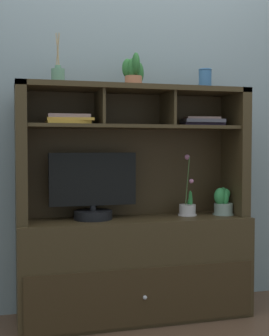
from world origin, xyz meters
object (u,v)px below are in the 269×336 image
object	(u,v)px
potted_orchid	(188,207)
magazine_stack_centre	(202,122)
tv_monitor	(93,191)
magazine_stack_left	(69,120)
diffuser_bottle	(58,76)
potted_succulent	(133,72)
media_console	(134,245)
ceramic_vase	(205,79)
potted_fern	(223,202)

from	to	relation	value
potted_orchid	magazine_stack_centre	distance (m)	0.54
tv_monitor	magazine_stack_left	size ratio (longest dim) A/B	1.82
diffuser_bottle	potted_succulent	distance (m)	0.45
media_console	ceramic_vase	size ratio (longest dim) A/B	11.33
media_console	magazine_stack_left	distance (m)	0.84
magazine_stack_left	diffuser_bottle	world-z (taller)	diffuser_bottle
magazine_stack_centre	potted_succulent	xyz separation A→B (m)	(-0.44, 0.01, 0.29)
tv_monitor	diffuser_bottle	world-z (taller)	diffuser_bottle
tv_monitor	potted_orchid	world-z (taller)	tv_monitor
magazine_stack_centre	diffuser_bottle	world-z (taller)	diffuser_bottle
potted_fern	tv_monitor	bearing A→B (deg)	177.76
media_console	potted_orchid	distance (m)	0.41
media_console	magazine_stack_left	xyz separation A→B (m)	(-0.39, -0.02, 0.75)
potted_fern	magazine_stack_left	world-z (taller)	magazine_stack_left
potted_succulent	tv_monitor	bearing A→B (deg)	-176.15
tv_monitor	diffuser_bottle	distance (m)	0.69
media_console	diffuser_bottle	distance (m)	1.09
media_console	potted_orchid	xyz separation A→B (m)	(0.34, 0.00, 0.22)
tv_monitor	potted_succulent	world-z (taller)	potted_succulent
potted_orchid	magazine_stack_left	world-z (taller)	magazine_stack_left
potted_orchid	potted_fern	world-z (taller)	potted_orchid
magazine_stack_left	potted_fern	bearing A→B (deg)	-0.06
potted_orchid	ceramic_vase	size ratio (longest dim) A/B	3.10
potted_orchid	potted_fern	size ratio (longest dim) A/B	2.21
potted_orchid	diffuser_bottle	xyz separation A→B (m)	(-0.79, 0.01, 0.78)
tv_monitor	potted_succulent	size ratio (longest dim) A/B	2.59
diffuser_bottle	media_console	bearing A→B (deg)	-1.59
tv_monitor	potted_orchid	distance (m)	0.60
media_console	potted_fern	size ratio (longest dim) A/B	8.07
potted_fern	diffuser_bottle	world-z (taller)	diffuser_bottle
potted_orchid	ceramic_vase	bearing A→B (deg)	-9.29
magazine_stack_centre	potted_succulent	distance (m)	0.53
tv_monitor	magazine_stack_centre	xyz separation A→B (m)	(0.69, 0.01, 0.41)
potted_fern	magazine_stack_left	xyz separation A→B (m)	(-0.96, 0.00, 0.50)
diffuser_bottle	potted_orchid	bearing A→B (deg)	-0.62
media_console	diffuser_bottle	world-z (taller)	diffuser_bottle
magazine_stack_left	potted_succulent	size ratio (longest dim) A/B	1.43
media_console	tv_monitor	bearing A→B (deg)	178.61
magazine_stack_centre	ceramic_vase	distance (m)	0.26
potted_orchid	diffuser_bottle	distance (m)	1.11
potted_orchid	magazine_stack_centre	world-z (taller)	magazine_stack_centre
tv_monitor	media_console	bearing A→B (deg)	-1.39
potted_orchid	diffuser_bottle	size ratio (longest dim) A/B	1.31
tv_monitor	potted_orchid	xyz separation A→B (m)	(0.59, -0.00, -0.12)
tv_monitor	potted_fern	distance (m)	0.82
media_console	ceramic_vase	bearing A→B (deg)	-1.68
potted_fern	diffuser_bottle	bearing A→B (deg)	177.84
potted_succulent	ceramic_vase	bearing A→B (deg)	-4.61
tv_monitor	diffuser_bottle	xyz separation A→B (m)	(-0.20, 0.01, 0.66)
potted_fern	potted_succulent	bearing A→B (deg)	175.07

